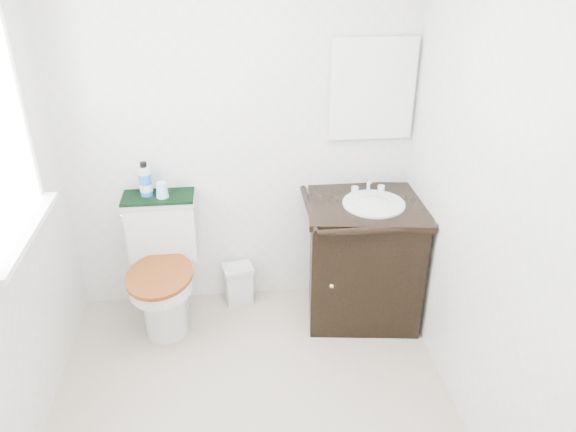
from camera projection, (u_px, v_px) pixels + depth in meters
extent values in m
plane|color=#B5A792|center=(255.00, 424.00, 2.96)|extent=(2.40, 2.40, 0.00)
plane|color=silver|center=(239.00, 132.00, 3.46)|extent=(2.40, 0.00, 2.40)
plane|color=silver|center=(494.00, 212.00, 2.50)|extent=(0.00, 2.40, 2.40)
cube|color=silver|center=(372.00, 89.00, 3.39)|extent=(0.50, 0.02, 0.60)
cylinder|color=silver|center=(165.00, 306.00, 3.53)|extent=(0.27, 0.27, 0.41)
cube|color=silver|center=(168.00, 283.00, 3.75)|extent=(0.27, 0.28, 0.41)
cube|color=silver|center=(162.00, 230.00, 3.59)|extent=(0.43, 0.18, 0.39)
cube|color=silver|center=(158.00, 200.00, 3.49)|extent=(0.45, 0.20, 0.03)
cylinder|color=silver|center=(161.00, 282.00, 3.40)|extent=(0.39, 0.39, 0.08)
cylinder|color=maroon|center=(160.00, 275.00, 3.38)|extent=(0.44, 0.44, 0.03)
cube|color=black|center=(363.00, 262.00, 3.64)|extent=(0.76, 0.66, 0.78)
cube|color=black|center=(368.00, 206.00, 3.45)|extent=(0.80, 0.71, 0.04)
cylinder|color=silver|center=(374.00, 204.00, 3.42)|extent=(0.38, 0.38, 0.01)
ellipsoid|color=silver|center=(373.00, 212.00, 3.44)|extent=(0.33, 0.33, 0.16)
cylinder|color=silver|center=(368.00, 186.00, 3.54)|extent=(0.02, 0.02, 0.10)
cube|color=silver|center=(239.00, 286.00, 3.86)|extent=(0.20, 0.17, 0.25)
cube|color=silver|center=(238.00, 268.00, 3.80)|extent=(0.22, 0.19, 0.03)
cube|color=black|center=(158.00, 197.00, 3.48)|extent=(0.44, 0.22, 0.02)
cylinder|color=blue|center=(146.00, 185.00, 3.45)|extent=(0.08, 0.08, 0.14)
cylinder|color=silver|center=(144.00, 170.00, 3.40)|extent=(0.08, 0.08, 0.05)
cylinder|color=black|center=(143.00, 165.00, 3.39)|extent=(0.04, 0.04, 0.03)
cone|color=#9BD3FE|center=(162.00, 190.00, 3.43)|extent=(0.08, 0.08, 0.10)
ellipsoid|color=#1B8278|center=(354.00, 193.00, 3.54)|extent=(0.06, 0.04, 0.02)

